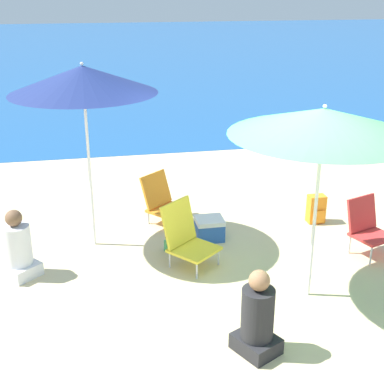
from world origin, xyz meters
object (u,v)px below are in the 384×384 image
(beach_umbrella_navy, at_px, (83,80))
(beach_chair_red, at_px, (367,225))
(beach_chair_orange, at_px, (162,200))
(person_seated_far, at_px, (257,319))
(cooler_box, at_px, (209,228))
(person_seated_near, at_px, (18,249))
(water_bottle, at_px, (167,245))
(beach_chair_yellow, at_px, (186,236))
(backpack_orange, at_px, (316,209))
(beach_umbrella_green, at_px, (324,122))

(beach_umbrella_navy, height_order, beach_chair_red, beach_umbrella_navy)
(beach_chair_orange, bearing_deg, person_seated_far, -122.46)
(beach_chair_red, bearing_deg, beach_chair_orange, 128.86)
(beach_chair_red, bearing_deg, cooler_box, 138.28)
(beach_chair_orange, bearing_deg, person_seated_near, 172.73)
(person_seated_near, bearing_deg, person_seated_far, -79.73)
(beach_umbrella_navy, relative_size, water_bottle, 12.11)
(beach_chair_yellow, xyz_separation_m, person_seated_far, (0.34, -1.82, -0.02))
(beach_chair_yellow, relative_size, person_seated_near, 0.94)
(water_bottle, xyz_separation_m, cooler_box, (0.63, 0.23, 0.08))
(backpack_orange, xyz_separation_m, cooler_box, (-1.66, -0.24, -0.05))
(beach_umbrella_green, height_order, beach_chair_orange, beach_umbrella_green)
(water_bottle, bearing_deg, cooler_box, 20.46)
(beach_umbrella_green, distance_m, backpack_orange, 2.71)
(water_bottle, bearing_deg, person_seated_near, -171.15)
(beach_umbrella_green, distance_m, person_seated_far, 2.04)
(beach_umbrella_green, distance_m, beach_chair_orange, 3.16)
(beach_chair_orange, bearing_deg, beach_umbrella_navy, 170.01)
(beach_chair_yellow, distance_m, person_seated_near, 2.02)
(beach_umbrella_green, distance_m, beach_chair_yellow, 2.25)
(beach_umbrella_navy, height_order, person_seated_far, beach_umbrella_navy)
(person_seated_near, relative_size, person_seated_far, 0.97)
(beach_chair_red, xyz_separation_m, water_bottle, (-2.53, 0.54, -0.31))
(beach_umbrella_navy, height_order, beach_chair_orange, beach_umbrella_navy)
(beach_umbrella_green, relative_size, beach_umbrella_navy, 0.90)
(beach_umbrella_navy, distance_m, beach_chair_yellow, 2.27)
(person_seated_near, bearing_deg, beach_chair_red, -43.78)
(cooler_box, bearing_deg, beach_chair_red, -22.06)
(beach_chair_red, bearing_deg, person_seated_far, -159.82)
(person_seated_far, height_order, cooler_box, person_seated_far)
(beach_chair_orange, distance_m, cooler_box, 0.93)
(beach_chair_yellow, xyz_separation_m, person_seated_near, (-2.02, 0.10, -0.04))
(backpack_orange, bearing_deg, cooler_box, -171.86)
(beach_umbrella_green, bearing_deg, beach_chair_yellow, 141.01)
(beach_chair_orange, relative_size, cooler_box, 1.97)
(beach_chair_orange, height_order, beach_chair_yellow, beach_chair_yellow)
(person_seated_far, bearing_deg, water_bottle, 75.80)
(person_seated_near, bearing_deg, backpack_orange, -30.05)
(beach_umbrella_navy, bearing_deg, water_bottle, -21.87)
(beach_chair_red, height_order, person_seated_near, person_seated_near)
(beach_chair_orange, height_order, cooler_box, beach_chair_orange)
(beach_umbrella_navy, distance_m, beach_chair_orange, 2.21)
(person_seated_near, bearing_deg, beach_umbrella_navy, -4.36)
(beach_chair_orange, distance_m, beach_chair_red, 2.87)
(person_seated_near, distance_m, water_bottle, 1.87)
(beach_chair_red, distance_m, person_seated_near, 4.36)
(beach_umbrella_green, bearing_deg, water_bottle, 135.77)
(beach_umbrella_green, distance_m, water_bottle, 2.74)
(beach_umbrella_navy, relative_size, person_seated_near, 2.85)
(beach_umbrella_navy, height_order, person_seated_near, beach_umbrella_navy)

